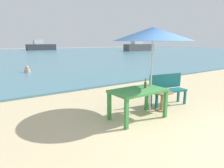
% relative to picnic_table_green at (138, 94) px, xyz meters
% --- Properties ---
extents(ground_plane, '(120.00, 120.00, 0.00)m').
position_rel_picnic_table_green_xyz_m(ground_plane, '(0.54, -1.46, -0.65)').
color(ground_plane, '#C6B287').
extents(sea_water, '(120.00, 50.00, 0.08)m').
position_rel_picnic_table_green_xyz_m(sea_water, '(0.54, 28.54, -0.61)').
color(sea_water, teal).
rests_on(sea_water, ground_plane).
extents(picnic_table_green, '(1.40, 0.80, 0.76)m').
position_rel_picnic_table_green_xyz_m(picnic_table_green, '(0.00, 0.00, 0.00)').
color(picnic_table_green, '#3D8C42').
rests_on(picnic_table_green, ground_plane).
extents(beer_bottle_amber, '(0.07, 0.07, 0.26)m').
position_rel_picnic_table_green_xyz_m(beer_bottle_amber, '(0.27, 0.03, 0.20)').
color(beer_bottle_amber, '#2D662D').
rests_on(beer_bottle_amber, picnic_table_green).
extents(patio_umbrella, '(2.10, 2.10, 2.30)m').
position_rel_picnic_table_green_xyz_m(patio_umbrella, '(0.61, 0.17, 1.47)').
color(patio_umbrella, silver).
rests_on(patio_umbrella, ground_plane).
extents(side_table_wood, '(0.44, 0.44, 0.54)m').
position_rel_picnic_table_green_xyz_m(side_table_wood, '(0.97, 0.07, -0.30)').
color(side_table_wood, olive).
rests_on(side_table_wood, ground_plane).
extents(bench_teal_center, '(1.24, 0.54, 0.95)m').
position_rel_picnic_table_green_xyz_m(bench_teal_center, '(1.52, 0.36, -0.11)').
color(bench_teal_center, '#196066').
rests_on(bench_teal_center, ground_plane).
extents(swimmer_person, '(0.34, 0.34, 0.41)m').
position_rel_picnic_table_green_xyz_m(swimmer_person, '(-0.63, 9.37, -0.41)').
color(swimmer_person, tan).
rests_on(swimmer_person, sea_water).
extents(boat_tanker, '(6.20, 1.69, 2.25)m').
position_rel_picnic_table_green_xyz_m(boat_tanker, '(9.43, 42.50, 0.24)').
color(boat_tanker, '#38383F').
rests_on(boat_tanker, sea_water).
extents(boat_ferry, '(6.58, 1.80, 2.39)m').
position_rel_picnic_table_green_xyz_m(boat_ferry, '(24.65, 27.34, 0.29)').
color(boat_ferry, '#4C4C4C').
rests_on(boat_ferry, sea_water).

